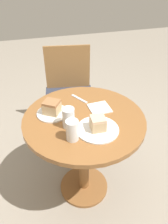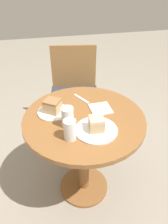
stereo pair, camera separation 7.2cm
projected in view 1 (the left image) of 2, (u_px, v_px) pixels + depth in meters
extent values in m
plane|color=gray|center=(84.00, 187.00, 1.78)|extent=(8.00, 8.00, 0.00)
cylinder|color=brown|center=(84.00, 186.00, 1.78)|extent=(0.38, 0.38, 0.03)
cylinder|color=brown|center=(84.00, 157.00, 1.57)|extent=(0.08, 0.08, 0.66)
cylinder|color=brown|center=(84.00, 119.00, 1.37)|extent=(0.77, 0.77, 0.03)
cylinder|color=olive|center=(50.00, 133.00, 2.00)|extent=(0.04, 0.04, 0.42)
cylinder|color=olive|center=(94.00, 130.00, 2.03)|extent=(0.04, 0.04, 0.42)
cylinder|color=olive|center=(50.00, 107.00, 2.33)|extent=(0.04, 0.04, 0.42)
cylinder|color=olive|center=(88.00, 105.00, 2.37)|extent=(0.04, 0.04, 0.42)
cube|color=#2D3342|center=(70.00, 99.00, 2.05)|extent=(0.52, 0.53, 0.03)
cube|color=olive|center=(68.00, 67.00, 2.10)|extent=(0.43, 0.09, 0.42)
cylinder|color=white|center=(98.00, 129.00, 1.26)|extent=(0.25, 0.25, 0.01)
cylinder|color=white|center=(52.00, 113.00, 1.39)|extent=(0.20, 0.20, 0.01)
cube|color=tan|center=(98.00, 124.00, 1.24)|extent=(0.09, 0.09, 0.06)
cube|color=beige|center=(98.00, 119.00, 1.21)|extent=(0.09, 0.08, 0.02)
cube|color=tan|center=(52.00, 108.00, 1.37)|extent=(0.13, 0.13, 0.07)
cube|color=#9E6B42|center=(51.00, 103.00, 1.34)|extent=(0.13, 0.12, 0.02)
cylinder|color=silver|center=(69.00, 120.00, 1.26)|extent=(0.06, 0.06, 0.10)
cylinder|color=white|center=(68.00, 118.00, 1.26)|extent=(0.07, 0.07, 0.12)
cylinder|color=silver|center=(72.00, 134.00, 1.18)|extent=(0.06, 0.06, 0.07)
cylinder|color=white|center=(72.00, 130.00, 1.17)|extent=(0.07, 0.07, 0.12)
cube|color=white|center=(100.00, 108.00, 1.43)|extent=(0.14, 0.14, 0.01)
cube|color=silver|center=(79.00, 99.00, 1.53)|extent=(0.09, 0.14, 0.00)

